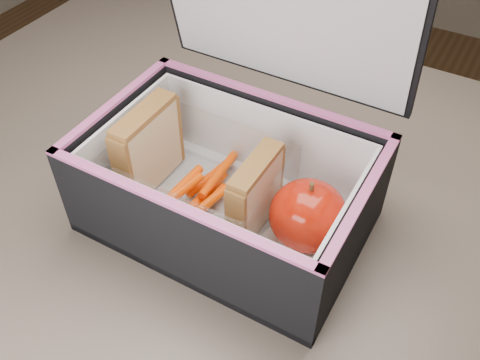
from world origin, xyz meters
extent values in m
cube|color=brown|center=(0.00, 0.00, 0.73)|extent=(1.20, 0.80, 0.03)
cube|color=#382D26|center=(-0.55, 0.35, 0.36)|extent=(0.05, 0.05, 0.72)
cube|color=black|center=(-0.04, 0.07, 0.96)|extent=(0.30, 0.05, 0.19)
cube|color=#D9B782|center=(-0.15, -0.05, 0.82)|extent=(0.01, 0.09, 0.10)
cube|color=#D46D7D|center=(-0.15, -0.05, 0.81)|extent=(0.01, 0.09, 0.09)
cube|color=#D9B782|center=(-0.14, -0.05, 0.82)|extent=(0.01, 0.09, 0.10)
cube|color=brown|center=(-0.15, -0.05, 0.87)|extent=(0.03, 0.09, 0.01)
cube|color=#D9B782|center=(-0.01, -0.05, 0.81)|extent=(0.01, 0.08, 0.09)
cube|color=#D46D7D|center=(0.00, -0.05, 0.81)|extent=(0.01, 0.08, 0.08)
cube|color=#D9B782|center=(0.00, -0.05, 0.81)|extent=(0.01, 0.08, 0.09)
cube|color=brown|center=(0.00, -0.05, 0.86)|extent=(0.02, 0.08, 0.01)
cylinder|color=#FF4300|center=(-0.06, -0.06, 0.77)|extent=(0.02, 0.08, 0.01)
cylinder|color=#FF4300|center=(-0.06, -0.07, 0.79)|extent=(0.03, 0.08, 0.01)
cylinder|color=#FF4300|center=(-0.09, -0.08, 0.80)|extent=(0.02, 0.08, 0.01)
cylinder|color=#FF4300|center=(-0.07, -0.05, 0.77)|extent=(0.02, 0.08, 0.01)
cylinder|color=#FF4300|center=(-0.07, -0.02, 0.79)|extent=(0.01, 0.08, 0.01)
cylinder|color=#FF4300|center=(-0.09, -0.07, 0.80)|extent=(0.02, 0.08, 0.01)
cylinder|color=#FF4300|center=(-0.08, -0.02, 0.77)|extent=(0.02, 0.08, 0.01)
cube|color=white|center=(0.06, -0.04, 0.77)|extent=(0.09, 0.09, 0.01)
ellipsoid|color=#901004|center=(0.06, -0.05, 0.81)|extent=(0.09, 0.09, 0.08)
cylinder|color=#422E17|center=(0.06, -0.05, 0.85)|extent=(0.01, 0.01, 0.01)
camera|label=1|loc=(0.18, -0.41, 1.23)|focal=40.00mm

